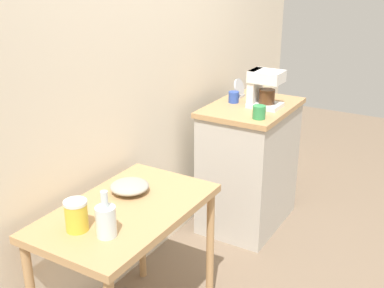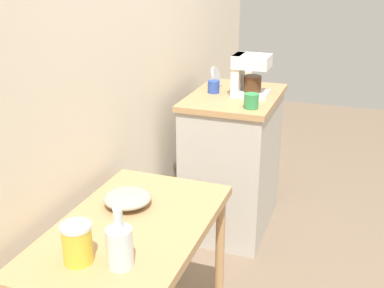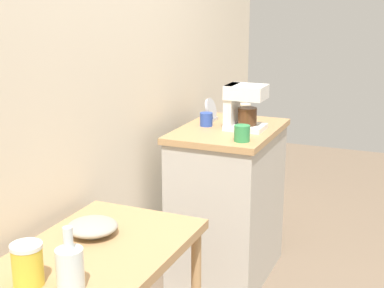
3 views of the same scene
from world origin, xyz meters
The scene contains 11 objects.
back_wall centered at (0.10, 0.46, 1.40)m, with size 4.40×0.10×2.80m, color beige.
wooden_table centered at (-0.65, 0.07, 0.66)m, with size 0.94×0.57×0.76m.
kitchen_counter centered at (0.75, 0.03, 0.47)m, with size 0.77×0.55×0.94m.
bowl_stoneware centered at (-0.51, 0.15, 0.80)m, with size 0.20×0.20×0.06m.
glass_carafe_vase centered at (-0.90, -0.02, 0.84)m, with size 0.09×0.09×0.22m.
canister_enamel centered at (-0.93, 0.13, 0.84)m, with size 0.11×0.11×0.15m.
coffee_maker centered at (0.75, -0.05, 1.08)m, with size 0.18×0.22×0.26m.
mug_blue centered at (0.75, 0.17, 0.98)m, with size 0.08×0.07×0.08m.
mug_tall_green centered at (0.49, -0.14, 0.98)m, with size 0.09×0.08×0.09m.
mug_small_cream centered at (1.02, 0.02, 0.99)m, with size 0.08×0.07×0.10m.
table_clock centered at (0.90, 0.20, 1.00)m, with size 0.13×0.06×0.14m.
Camera 3 is at (-2.23, -1.02, 1.69)m, focal length 51.80 mm.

